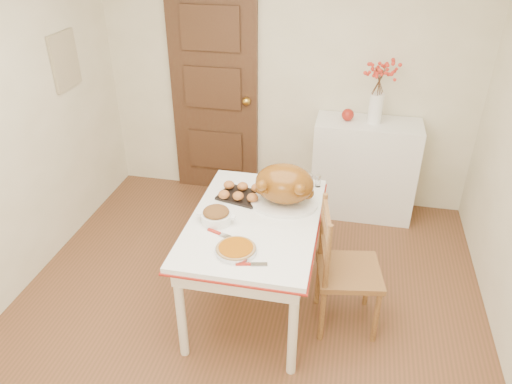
% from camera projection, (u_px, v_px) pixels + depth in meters
% --- Properties ---
extents(floor, '(3.50, 4.00, 0.00)m').
position_uv_depth(floor, '(238.00, 332.00, 3.43)').
color(floor, brown).
rests_on(floor, ground).
extents(wall_back, '(3.50, 0.00, 2.50)m').
position_uv_depth(wall_back, '(287.00, 75.00, 4.49)').
color(wall_back, beige).
rests_on(wall_back, ground).
extents(door_back, '(0.85, 0.06, 2.06)m').
position_uv_depth(door_back, '(214.00, 94.00, 4.70)').
color(door_back, '#3F2215').
rests_on(door_back, ground).
extents(photo_board, '(0.03, 0.35, 0.45)m').
position_uv_depth(photo_board, '(65.00, 60.00, 4.00)').
color(photo_board, '#C8BF8A').
rests_on(photo_board, ground).
extents(sideboard, '(0.94, 0.42, 0.94)m').
position_uv_depth(sideboard, '(364.00, 169.00, 4.56)').
color(sideboard, white).
rests_on(sideboard, floor).
extents(kitchen_table, '(0.88, 1.28, 0.77)m').
position_uv_depth(kitchen_table, '(255.00, 263.00, 3.49)').
color(kitchen_table, white).
rests_on(kitchen_table, floor).
extents(chair_oak, '(0.49, 0.49, 0.95)m').
position_uv_depth(chair_oak, '(349.00, 269.00, 3.29)').
color(chair_oak, olive).
rests_on(chair_oak, floor).
extents(berry_vase, '(0.28, 0.28, 0.55)m').
position_uv_depth(berry_vase, '(378.00, 93.00, 4.18)').
color(berry_vase, white).
rests_on(berry_vase, sideboard).
extents(apple, '(0.11, 0.11, 0.11)m').
position_uv_depth(apple, '(348.00, 115.00, 4.33)').
color(apple, maroon).
rests_on(apple, sideboard).
extents(turkey_platter, '(0.56, 0.49, 0.30)m').
position_uv_depth(turkey_platter, '(284.00, 186.00, 3.38)').
color(turkey_platter, brown).
rests_on(turkey_platter, kitchen_table).
extents(pumpkin_pie, '(0.29, 0.29, 0.05)m').
position_uv_depth(pumpkin_pie, '(236.00, 249.00, 2.96)').
color(pumpkin_pie, '#934906').
rests_on(pumpkin_pie, kitchen_table).
extents(stuffing_dish, '(0.28, 0.23, 0.10)m').
position_uv_depth(stuffing_dish, '(216.00, 215.00, 3.24)').
color(stuffing_dish, brown).
rests_on(stuffing_dish, kitchen_table).
extents(rolls_tray, '(0.35, 0.30, 0.08)m').
position_uv_depth(rolls_tray, '(240.00, 192.00, 3.52)').
color(rolls_tray, '#C76E31').
rests_on(rolls_tray, kitchen_table).
extents(pie_server, '(0.19, 0.09, 0.01)m').
position_uv_depth(pie_server, '(251.00, 264.00, 2.87)').
color(pie_server, silver).
rests_on(pie_server, kitchen_table).
extents(carving_knife, '(0.27, 0.16, 0.01)m').
position_uv_depth(carving_knife, '(225.00, 236.00, 3.11)').
color(carving_knife, silver).
rests_on(carving_knife, kitchen_table).
extents(drinking_glass, '(0.08, 0.08, 0.10)m').
position_uv_depth(drinking_glass, '(278.00, 181.00, 3.65)').
color(drinking_glass, white).
rests_on(drinking_glass, kitchen_table).
extents(shaker_pair, '(0.11, 0.07, 0.10)m').
position_uv_depth(shaker_pair, '(314.00, 180.00, 3.65)').
color(shaker_pair, white).
rests_on(shaker_pair, kitchen_table).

